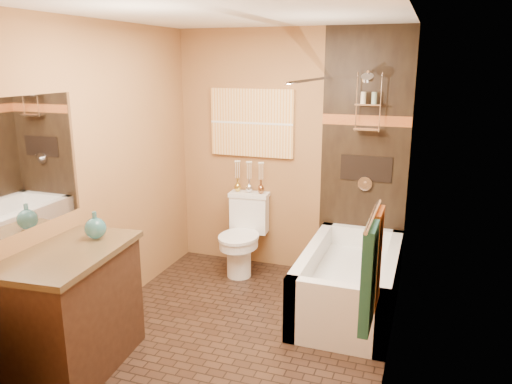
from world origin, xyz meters
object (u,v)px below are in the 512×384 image
at_px(toilet, 243,234).
at_px(vanity, 72,310).
at_px(sunset_painting, 252,123).
at_px(bathtub, 349,286).

bearing_deg(toilet, vanity, -109.42).
relative_size(sunset_painting, bathtub, 0.60).
distance_m(sunset_painting, toilet, 1.17).
bearing_deg(toilet, sunset_painting, 85.33).
relative_size(toilet, vanity, 0.76).
xyz_separation_m(bathtub, toilet, (-1.19, 0.46, 0.19)).
distance_m(bathtub, vanity, 2.34).
relative_size(bathtub, toilet, 1.83).
bearing_deg(vanity, bathtub, 37.31).
bearing_deg(toilet, bathtub, -25.55).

